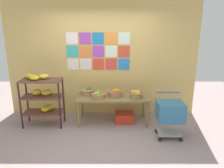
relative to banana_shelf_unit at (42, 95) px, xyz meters
name	(u,v)px	position (x,y,z in m)	size (l,w,h in m)	color
ground	(99,145)	(1.28, -0.88, -0.69)	(9.02, 9.02, 0.00)	gray
back_wall_with_art	(102,57)	(1.28, 0.66, 0.71)	(4.50, 0.07, 2.80)	tan
banana_shelf_unit	(42,95)	(0.00, 0.00, 0.00)	(0.86, 0.46, 1.15)	#311B23
display_table	(113,99)	(1.54, 0.13, -0.14)	(1.60, 0.67, 0.62)	olive
fruit_basket_back_right	(115,93)	(1.59, 0.10, 0.01)	(0.33, 0.33, 0.19)	#986D48
fruit_basket_right	(136,94)	(2.04, 0.01, 0.01)	(0.29, 0.29, 0.18)	olive
fruit_basket_left	(98,95)	(1.21, -0.01, 0.00)	(0.31, 0.31, 0.15)	#A3733D
fruit_basket_back_left	(88,91)	(0.97, 0.24, 0.00)	(0.34, 0.34, 0.16)	#A07D4E
produce_crate_under_table	(124,117)	(1.80, 0.12, -0.59)	(0.41, 0.35, 0.21)	red
shopping_cart	(170,113)	(2.64, -0.57, -0.18)	(0.50, 0.48, 0.86)	black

